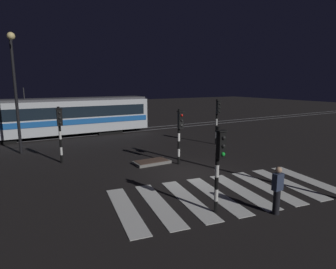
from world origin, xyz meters
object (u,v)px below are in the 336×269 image
(tram, at_px, (57,116))
(pedestrian_waiting_at_kerb, at_px, (277,190))
(traffic_light_corner_far_left, at_px, (60,126))
(traffic_light_corner_far_right, at_px, (218,115))
(traffic_light_kerb_mid_left, at_px, (219,158))
(street_lamp_trackside_left, at_px, (15,80))
(traffic_light_median_centre, at_px, (180,128))

(tram, xyz_separation_m, pedestrian_waiting_at_kerb, (3.96, -18.96, -0.87))
(traffic_light_corner_far_left, xyz_separation_m, traffic_light_corner_far_right, (10.85, -0.65, 0.09))
(traffic_light_kerb_mid_left, xyz_separation_m, street_lamp_trackside_left, (-5.33, 12.88, 2.65))
(street_lamp_trackside_left, distance_m, tram, 6.60)
(traffic_light_median_centre, relative_size, traffic_light_corner_far_right, 0.93)
(traffic_light_median_centre, xyz_separation_m, traffic_light_corner_far_right, (5.23, 3.01, 0.16))
(traffic_light_corner_far_right, height_order, tram, tram)
(pedestrian_waiting_at_kerb, bearing_deg, traffic_light_median_centre, 86.57)
(traffic_light_corner_far_left, bearing_deg, tram, 81.59)
(pedestrian_waiting_at_kerb, bearing_deg, traffic_light_corner_far_left, 116.42)
(traffic_light_kerb_mid_left, height_order, pedestrian_waiting_at_kerb, traffic_light_kerb_mid_left)
(traffic_light_median_centre, xyz_separation_m, tram, (-4.37, 12.13, -0.31))
(traffic_light_median_centre, height_order, traffic_light_kerb_mid_left, traffic_light_median_centre)
(traffic_light_kerb_mid_left, bearing_deg, traffic_light_corner_far_left, 110.19)
(traffic_light_median_centre, distance_m, street_lamp_trackside_left, 10.64)
(traffic_light_corner_far_right, distance_m, street_lamp_trackside_left, 13.58)
(traffic_light_median_centre, xyz_separation_m, traffic_light_kerb_mid_left, (-2.15, -5.78, -0.03))
(traffic_light_median_centre, distance_m, traffic_light_corner_far_left, 6.70)
(traffic_light_corner_far_left, bearing_deg, street_lamp_trackside_left, 118.38)
(tram, bearing_deg, street_lamp_trackside_left, -121.76)
(traffic_light_kerb_mid_left, xyz_separation_m, pedestrian_waiting_at_kerb, (1.74, -1.06, -1.15))
(traffic_light_median_centre, bearing_deg, traffic_light_kerb_mid_left, -110.42)
(traffic_light_corner_far_left, bearing_deg, pedestrian_waiting_at_kerb, -63.58)
(traffic_light_corner_far_left, height_order, pedestrian_waiting_at_kerb, traffic_light_corner_far_left)
(traffic_light_kerb_mid_left, distance_m, pedestrian_waiting_at_kerb, 2.34)
(traffic_light_corner_far_left, bearing_deg, traffic_light_corner_far_right, -3.42)
(traffic_light_corner_far_left, distance_m, traffic_light_corner_far_right, 10.87)
(traffic_light_corner_far_right, bearing_deg, street_lamp_trackside_left, 162.15)
(tram, bearing_deg, traffic_light_median_centre, -70.19)
(traffic_light_corner_far_left, distance_m, pedestrian_waiting_at_kerb, 11.78)
(traffic_light_kerb_mid_left, distance_m, tram, 18.04)
(traffic_light_corner_far_right, relative_size, pedestrian_waiting_at_kerb, 1.96)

